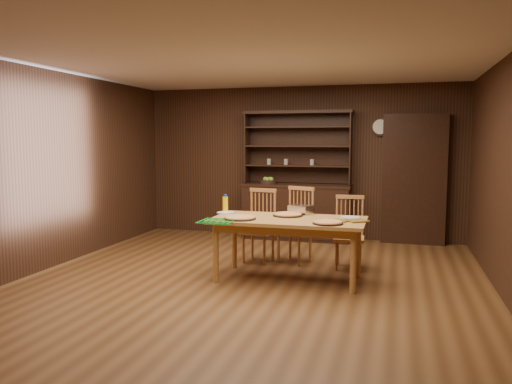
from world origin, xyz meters
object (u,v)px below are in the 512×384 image
(dining_table, at_px, (288,225))
(chair_left, at_px, (260,223))
(chair_center, at_px, (298,222))
(juice_bottle, at_px, (225,204))
(china_hutch, at_px, (296,204))
(chair_right, at_px, (349,230))

(dining_table, xyz_separation_m, chair_left, (-0.58, 0.83, -0.13))
(chair_left, xyz_separation_m, chair_center, (0.51, 0.11, 0.02))
(dining_table, relative_size, chair_left, 1.80)
(chair_left, bearing_deg, juice_bottle, -115.03)
(china_hutch, height_order, dining_table, china_hutch)
(china_hutch, bearing_deg, chair_right, -58.23)
(dining_table, relative_size, chair_center, 1.75)
(china_hutch, height_order, juice_bottle, china_hutch)
(chair_left, distance_m, chair_right, 1.23)
(chair_right, bearing_deg, chair_left, 175.22)
(juice_bottle, bearing_deg, chair_right, 17.15)
(chair_left, xyz_separation_m, juice_bottle, (-0.34, -0.51, 0.32))
(china_hutch, xyz_separation_m, juice_bottle, (-0.51, -2.18, 0.26))
(chair_left, relative_size, juice_bottle, 4.40)
(dining_table, distance_m, chair_right, 1.04)
(china_hutch, xyz_separation_m, chair_center, (0.33, -1.56, -0.04))
(chair_right, distance_m, juice_bottle, 1.67)
(china_hutch, distance_m, juice_bottle, 2.25)
(dining_table, xyz_separation_m, chair_center, (-0.07, 0.93, -0.11))
(chair_left, xyz_separation_m, chair_right, (1.23, -0.03, -0.03))
(china_hutch, relative_size, chair_left, 2.15)
(chair_left, bearing_deg, dining_table, -46.75)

